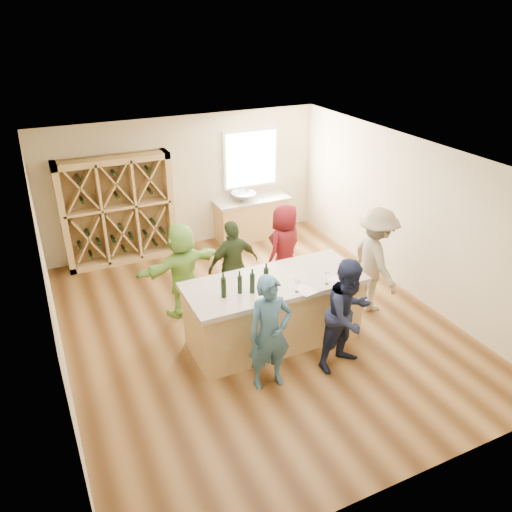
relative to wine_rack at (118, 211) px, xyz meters
name	(u,v)px	position (x,y,z in m)	size (l,w,h in m)	color
floor	(256,326)	(1.50, -3.27, -1.15)	(6.00, 7.00, 0.10)	brown
ceiling	(256,156)	(1.50, -3.27, 1.75)	(6.00, 7.00, 0.10)	white
wall_back	(185,182)	(1.50, 0.28, 0.30)	(6.00, 0.10, 2.80)	beige
wall_front	(410,392)	(1.50, -6.82, 0.30)	(6.00, 0.10, 2.80)	beige
wall_left	(46,291)	(-1.55, -3.27, 0.30)	(0.10, 7.00, 2.80)	beige
wall_right	(411,216)	(4.55, -3.27, 0.30)	(0.10, 7.00, 2.80)	beige
window_frame	(251,159)	(3.00, 0.20, 0.65)	(1.30, 0.06, 1.30)	white
window_pane	(251,159)	(3.00, 0.17, 0.65)	(1.18, 0.01, 1.18)	white
wine_rack	(118,211)	(0.00, 0.00, 0.00)	(2.20, 0.45, 2.20)	tan
back_counter_base	(252,219)	(2.90, -0.07, -0.67)	(1.60, 0.58, 0.86)	tan
back_counter_top	(252,200)	(2.90, -0.07, -0.21)	(1.70, 0.62, 0.06)	#B3A493
sink	(243,196)	(2.70, -0.07, -0.09)	(0.54, 0.54, 0.19)	silver
faucet	(240,191)	(2.70, 0.11, -0.03)	(0.02, 0.02, 0.30)	silver
tasting_counter_base	(274,313)	(1.56, -3.80, -0.60)	(2.60, 1.00, 1.00)	tan
tasting_counter_top	(274,283)	(1.56, -3.80, -0.06)	(2.72, 1.12, 0.08)	#B3A493
wine_bottle_a	(224,288)	(0.70, -3.91, 0.13)	(0.08, 0.08, 0.31)	black
wine_bottle_c	(240,285)	(0.95, -3.91, 0.12)	(0.07, 0.07, 0.27)	black
wine_bottle_d	(252,283)	(1.12, -3.97, 0.13)	(0.07, 0.07, 0.30)	black
wine_bottle_e	(266,278)	(1.37, -3.91, 0.13)	(0.08, 0.08, 0.31)	black
wine_glass_a	(268,294)	(1.23, -4.26, 0.08)	(0.07, 0.07, 0.20)	white
wine_glass_b	(297,286)	(1.71, -4.23, 0.08)	(0.07, 0.07, 0.20)	white
wine_glass_c	(327,279)	(2.21, -4.22, 0.07)	(0.07, 0.07, 0.19)	white
wine_glass_e	(340,269)	(2.57, -4.03, 0.06)	(0.06, 0.06, 0.16)	white
tasting_menu_a	(267,300)	(1.22, -4.25, -0.02)	(0.21, 0.28, 0.00)	white
tasting_menu_b	(306,290)	(1.84, -4.24, -0.02)	(0.22, 0.30, 0.00)	white
tasting_menu_c	(338,280)	(2.43, -4.20, -0.02)	(0.20, 0.27, 0.00)	white
person_near_left	(270,333)	(1.05, -4.68, -0.25)	(0.62, 0.45, 1.69)	#335972
person_near_right	(348,315)	(2.25, -4.77, -0.24)	(0.83, 0.46, 1.71)	#191E38
person_server	(375,260)	(3.55, -3.65, -0.18)	(1.19, 0.55, 1.84)	gray
person_far_mid	(233,265)	(1.40, -2.58, -0.30)	(0.94, 0.48, 1.60)	#263319
person_far_right	(284,248)	(2.47, -2.42, -0.27)	(0.82, 0.53, 1.67)	#590F14
person_far_left	(183,269)	(0.56, -2.41, -0.28)	(1.52, 0.55, 1.64)	#8CC64C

